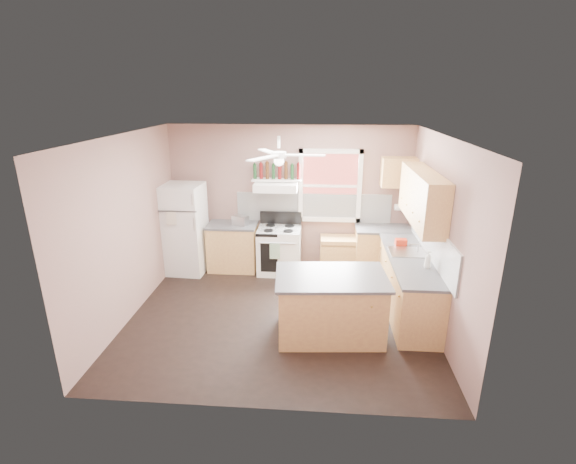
# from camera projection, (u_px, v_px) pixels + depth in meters

# --- Properties ---
(floor) EXTENTS (4.50, 4.50, 0.00)m
(floor) POSITION_uv_depth(u_px,v_px,m) (280.00, 315.00, 6.41)
(floor) COLOR black
(floor) RESTS_ON ground
(ceiling) EXTENTS (4.50, 4.50, 0.00)m
(ceiling) POSITION_uv_depth(u_px,v_px,m) (279.00, 136.00, 5.54)
(ceiling) COLOR white
(ceiling) RESTS_ON ground
(wall_back) EXTENTS (4.50, 0.05, 2.70)m
(wall_back) POSITION_uv_depth(u_px,v_px,m) (290.00, 198.00, 7.89)
(wall_back) COLOR #816057
(wall_back) RESTS_ON ground
(wall_right) EXTENTS (0.05, 4.00, 2.70)m
(wall_right) POSITION_uv_depth(u_px,v_px,m) (442.00, 236.00, 5.81)
(wall_right) COLOR #816057
(wall_right) RESTS_ON ground
(wall_left) EXTENTS (0.05, 4.00, 2.70)m
(wall_left) POSITION_uv_depth(u_px,v_px,m) (126.00, 228.00, 6.14)
(wall_left) COLOR #816057
(wall_left) RESTS_ON ground
(backsplash_back) EXTENTS (2.90, 0.03, 0.55)m
(backsplash_back) POSITION_uv_depth(u_px,v_px,m) (313.00, 208.00, 7.87)
(backsplash_back) COLOR white
(backsplash_back) RESTS_ON wall_back
(backsplash_right) EXTENTS (0.03, 2.60, 0.55)m
(backsplash_right) POSITION_uv_depth(u_px,v_px,m) (432.00, 240.00, 6.15)
(backsplash_right) COLOR white
(backsplash_right) RESTS_ON wall_right
(window_view) EXTENTS (1.00, 0.02, 1.20)m
(window_view) POSITION_uv_depth(u_px,v_px,m) (330.00, 186.00, 7.71)
(window_view) COLOR maroon
(window_view) RESTS_ON wall_back
(window_frame) EXTENTS (1.16, 0.07, 1.36)m
(window_frame) POSITION_uv_depth(u_px,v_px,m) (330.00, 186.00, 7.69)
(window_frame) COLOR white
(window_frame) RESTS_ON wall_back
(refrigerator) EXTENTS (0.75, 0.73, 1.68)m
(refrigerator) POSITION_uv_depth(u_px,v_px,m) (185.00, 229.00, 7.72)
(refrigerator) COLOR white
(refrigerator) RESTS_ON floor
(base_cabinet_left) EXTENTS (0.90, 0.60, 0.86)m
(base_cabinet_left) POSITION_uv_depth(u_px,v_px,m) (233.00, 248.00, 7.95)
(base_cabinet_left) COLOR #B27C4A
(base_cabinet_left) RESTS_ON floor
(counter_left) EXTENTS (0.92, 0.62, 0.04)m
(counter_left) POSITION_uv_depth(u_px,v_px,m) (232.00, 225.00, 7.81)
(counter_left) COLOR #414244
(counter_left) RESTS_ON base_cabinet_left
(toaster) EXTENTS (0.32, 0.25, 0.18)m
(toaster) POSITION_uv_depth(u_px,v_px,m) (240.00, 220.00, 7.72)
(toaster) COLOR silver
(toaster) RESTS_ON counter_left
(stove) EXTENTS (0.79, 0.64, 0.86)m
(stove) POSITION_uv_depth(u_px,v_px,m) (279.00, 250.00, 7.82)
(stove) COLOR white
(stove) RESTS_ON floor
(range_hood) EXTENTS (0.78, 0.50, 0.14)m
(range_hood) POSITION_uv_depth(u_px,v_px,m) (276.00, 187.00, 7.56)
(range_hood) COLOR white
(range_hood) RESTS_ON wall_back
(bottle_shelf) EXTENTS (0.90, 0.26, 0.03)m
(bottle_shelf) POSITION_uv_depth(u_px,v_px,m) (277.00, 180.00, 7.64)
(bottle_shelf) COLOR white
(bottle_shelf) RESTS_ON range_hood
(cart) EXTENTS (0.68, 0.46, 0.67)m
(cart) POSITION_uv_depth(u_px,v_px,m) (338.00, 254.00, 7.89)
(cart) COLOR #B27C4A
(cart) RESTS_ON floor
(base_cabinet_corner) EXTENTS (1.00, 0.60, 0.86)m
(base_cabinet_corner) POSITION_uv_depth(u_px,v_px,m) (382.00, 252.00, 7.75)
(base_cabinet_corner) COLOR #B27C4A
(base_cabinet_corner) RESTS_ON floor
(base_cabinet_right) EXTENTS (0.60, 2.20, 0.86)m
(base_cabinet_right) POSITION_uv_depth(u_px,v_px,m) (408.00, 285.00, 6.41)
(base_cabinet_right) COLOR #B27C4A
(base_cabinet_right) RESTS_ON floor
(counter_corner) EXTENTS (1.02, 0.62, 0.04)m
(counter_corner) POSITION_uv_depth(u_px,v_px,m) (384.00, 229.00, 7.60)
(counter_corner) COLOR #414244
(counter_corner) RESTS_ON base_cabinet_corner
(counter_right) EXTENTS (0.62, 2.22, 0.04)m
(counter_right) POSITION_uv_depth(u_px,v_px,m) (410.00, 258.00, 6.27)
(counter_right) COLOR #414244
(counter_right) RESTS_ON base_cabinet_right
(sink) EXTENTS (0.55, 0.45, 0.03)m
(sink) POSITION_uv_depth(u_px,v_px,m) (407.00, 252.00, 6.45)
(sink) COLOR silver
(sink) RESTS_ON counter_right
(faucet) EXTENTS (0.03, 0.03, 0.14)m
(faucet) POSITION_uv_depth(u_px,v_px,m) (418.00, 248.00, 6.42)
(faucet) COLOR silver
(faucet) RESTS_ON sink
(upper_cabinet_right) EXTENTS (0.33, 1.80, 0.76)m
(upper_cabinet_right) POSITION_uv_depth(u_px,v_px,m) (422.00, 197.00, 6.16)
(upper_cabinet_right) COLOR #B27C4A
(upper_cabinet_right) RESTS_ON wall_right
(upper_cabinet_corner) EXTENTS (0.60, 0.33, 0.52)m
(upper_cabinet_corner) POSITION_uv_depth(u_px,v_px,m) (399.00, 172.00, 7.38)
(upper_cabinet_corner) COLOR #B27C4A
(upper_cabinet_corner) RESTS_ON wall_back
(paper_towel) EXTENTS (0.26, 0.12, 0.12)m
(paper_towel) POSITION_uv_depth(u_px,v_px,m) (402.00, 207.00, 7.61)
(paper_towel) COLOR white
(paper_towel) RESTS_ON wall_back
(island) EXTENTS (1.49, 1.00, 0.86)m
(island) POSITION_uv_depth(u_px,v_px,m) (330.00, 307.00, 5.78)
(island) COLOR #B27C4A
(island) RESTS_ON floor
(island_top) EXTENTS (1.58, 1.09, 0.04)m
(island_top) POSITION_uv_depth(u_px,v_px,m) (331.00, 277.00, 5.64)
(island_top) COLOR #414244
(island_top) RESTS_ON island
(ceiling_fan_hub) EXTENTS (0.20, 0.20, 0.08)m
(ceiling_fan_hub) POSITION_uv_depth(u_px,v_px,m) (279.00, 155.00, 5.62)
(ceiling_fan_hub) COLOR white
(ceiling_fan_hub) RESTS_ON ceiling
(soap_bottle) EXTENTS (0.11, 0.11, 0.24)m
(soap_bottle) POSITION_uv_depth(u_px,v_px,m) (428.00, 260.00, 5.85)
(soap_bottle) COLOR silver
(soap_bottle) RESTS_ON counter_right
(red_caddy) EXTENTS (0.18, 0.12, 0.10)m
(red_caddy) POSITION_uv_depth(u_px,v_px,m) (401.00, 242.00, 6.74)
(red_caddy) COLOR #B2240F
(red_caddy) RESTS_ON counter_right
(wine_bottles) EXTENTS (0.86, 0.06, 0.31)m
(wine_bottles) POSITION_uv_depth(u_px,v_px,m) (277.00, 171.00, 7.59)
(wine_bottles) COLOR #143819
(wine_bottles) RESTS_ON bottle_shelf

